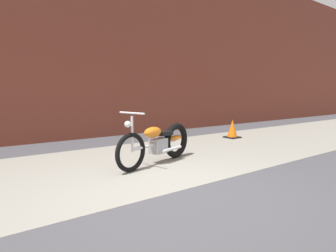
% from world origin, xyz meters
% --- Properties ---
extents(ground_plane, '(80.00, 80.00, 0.00)m').
position_xyz_m(ground_plane, '(0.00, 0.00, 0.00)').
color(ground_plane, '#47474C').
extents(sidewalk_slab, '(36.00, 3.50, 0.01)m').
position_xyz_m(sidewalk_slab, '(0.00, 1.75, 0.00)').
color(sidewalk_slab, gray).
rests_on(sidewalk_slab, ground).
extents(brick_building_wall, '(36.00, 0.50, 6.16)m').
position_xyz_m(brick_building_wall, '(0.00, 5.20, 3.08)').
color(brick_building_wall, brown).
rests_on(brick_building_wall, ground).
extents(motorcycle_orange, '(1.95, 0.82, 1.03)m').
position_xyz_m(motorcycle_orange, '(0.70, 1.44, 0.40)').
color(motorcycle_orange, black).
rests_on(motorcycle_orange, ground).
extents(traffic_cone, '(0.40, 0.40, 0.55)m').
position_xyz_m(traffic_cone, '(4.02, 2.60, 0.25)').
color(traffic_cone, orange).
rests_on(traffic_cone, ground).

